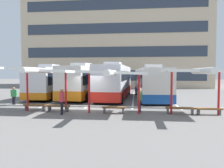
{
  "coord_description": "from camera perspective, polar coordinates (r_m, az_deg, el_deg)",
  "views": [
    {
      "loc": [
        3.92,
        -17.04,
        2.71
      ],
      "look_at": [
        1.84,
        2.05,
        1.76
      ],
      "focal_mm": 35.33,
      "sensor_mm": 36.0,
      "label": 1
    }
  ],
  "objects": [
    {
      "name": "coach_bus_2",
      "position": [
        24.01,
        0.79,
        0.57
      ],
      "size": [
        3.08,
        12.47,
        3.81
      ],
      "color": "silver",
      "rests_on": "ground"
    },
    {
      "name": "bench_1",
      "position": [
        16.95,
        -19.24,
        -5.38
      ],
      "size": [
        1.66,
        0.47,
        0.45
      ],
      "color": "brown",
      "rests_on": "ground"
    },
    {
      "name": "coach_bus_0",
      "position": [
        25.99,
        -14.79,
        0.52
      ],
      "size": [
        2.7,
        10.83,
        3.64
      ],
      "color": "silver",
      "rests_on": "ground"
    },
    {
      "name": "waiting_passenger_2",
      "position": [
        14.79,
        -12.87,
        -3.9
      ],
      "size": [
        0.27,
        0.51,
        1.71
      ],
      "color": "black",
      "rests_on": "ground"
    },
    {
      "name": "lane_stripe_4",
      "position": [
        23.85,
        14.41,
        -3.77
      ],
      "size": [
        0.16,
        14.0,
        0.01
      ],
      "primitive_type": "cube",
      "color": "white",
      "rests_on": "ground"
    },
    {
      "name": "coach_bus_3",
      "position": [
        23.29,
        9.93,
        0.14
      ],
      "size": [
        3.26,
        11.83,
        3.53
      ],
      "color": "silver",
      "rests_on": "ground"
    },
    {
      "name": "waiting_shelter_1",
      "position": [
        16.06,
        -17.07,
        3.18
      ],
      "size": [
        3.85,
        4.88,
        3.09
      ],
      "color": "red",
      "rests_on": "ground"
    },
    {
      "name": "lane_stripe_2",
      "position": [
        23.93,
        -3.25,
        -3.67
      ],
      "size": [
        0.16,
        14.0,
        0.01
      ],
      "primitive_type": "cube",
      "color": "white",
      "rests_on": "ground"
    },
    {
      "name": "lane_stripe_1",
      "position": [
        24.8,
        -11.64,
        -3.49
      ],
      "size": [
        0.16,
        14.0,
        0.01
      ],
      "primitive_type": "cube",
      "color": "white",
      "rests_on": "ground"
    },
    {
      "name": "bench_2",
      "position": [
        16.07,
        -13.73,
        -5.75
      ],
      "size": [
        1.68,
        0.58,
        0.45
      ],
      "color": "brown",
      "rests_on": "ground"
    },
    {
      "name": "bench_3",
      "position": [
        14.93,
        0.47,
        -6.33
      ],
      "size": [
        1.57,
        0.44,
        0.45
      ],
      "color": "brown",
      "rests_on": "ground"
    },
    {
      "name": "coach_bus_1",
      "position": [
        24.22,
        -6.79,
        0.48
      ],
      "size": [
        3.65,
        10.52,
        3.73
      ],
      "color": "silver",
      "rests_on": "ground"
    },
    {
      "name": "bench_5",
      "position": [
        15.68,
        23.76,
        -6.13
      ],
      "size": [
        1.63,
        0.47,
        0.45
      ],
      "color": "brown",
      "rests_on": "ground"
    },
    {
      "name": "ground_plane",
      "position": [
        17.7,
        -6.68,
        -6.0
      ],
      "size": [
        160.0,
        160.0,
        0.0
      ],
      "primitive_type": "plane",
      "color": "slate"
    },
    {
      "name": "waiting_shelter_2",
      "position": [
        14.44,
        0.35,
        2.77
      ],
      "size": [
        4.37,
        5.43,
        2.9
      ],
      "color": "red",
      "rests_on": "ground"
    },
    {
      "name": "waiting_shelter_3",
      "position": [
        14.93,
        21.03,
        2.99
      ],
      "size": [
        3.97,
        5.18,
        3.02
      ],
      "color": "red",
      "rests_on": "ground"
    },
    {
      "name": "terminal_building",
      "position": [
        47.45,
        1.49,
        9.71
      ],
      "size": [
        34.8,
        15.54,
        19.52
      ],
      "color": "#C6B293",
      "rests_on": "ground"
    },
    {
      "name": "lane_stripe_0",
      "position": [
        26.15,
        -19.3,
        -3.27
      ],
      "size": [
        0.16,
        14.0,
        0.01
      ],
      "primitive_type": "cube",
      "color": "white",
      "rests_on": "ground"
    },
    {
      "name": "lane_stripe_3",
      "position": [
        23.61,
        5.56,
        -3.76
      ],
      "size": [
        0.16,
        14.0,
        0.01
      ],
      "primitive_type": "cube",
      "color": "white",
      "rests_on": "ground"
    },
    {
      "name": "waiting_passenger_1",
      "position": [
        15.43,
        7.16,
        -3.68
      ],
      "size": [
        0.34,
        0.52,
        1.67
      ],
      "color": "black",
      "rests_on": "ground"
    },
    {
      "name": "platform_kerb",
      "position": [
        17.74,
        -6.64,
        -5.78
      ],
      "size": [
        44.0,
        0.24,
        0.12
      ],
      "primitive_type": "cube",
      "color": "#ADADA8",
      "rests_on": "ground"
    },
    {
      "name": "bench_4",
      "position": [
        15.34,
        17.16,
        -6.18
      ],
      "size": [
        1.89,
        0.52,
        0.45
      ],
      "color": "brown",
      "rests_on": "ground"
    },
    {
      "name": "waiting_passenger_0",
      "position": [
        19.93,
        -24.05,
        -2.67
      ],
      "size": [
        0.49,
        0.33,
        1.56
      ],
      "color": "black",
      "rests_on": "ground"
    }
  ]
}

